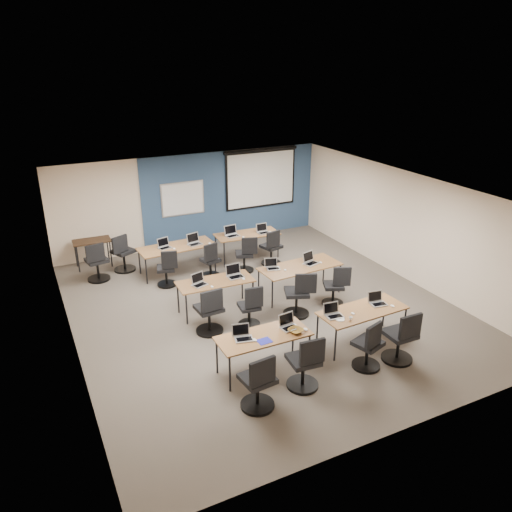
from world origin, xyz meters
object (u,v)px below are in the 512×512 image
task_chair_3 (401,341)px  whiteboard (183,199)px  training_table_front_right (363,312)px  task_chair_4 (210,314)px  task_chair_8 (167,271)px  task_chair_11 (272,250)px  laptop_2 (333,313)px  task_chair_9 (211,263)px  laptop_10 (232,233)px  spare_chair_a (123,256)px  task_chair_5 (250,310)px  task_chair_2 (369,349)px  projector_screen (261,175)px  training_table_back_left (177,248)px  training_table_back_right (247,235)px  laptop_9 (194,242)px  task_chair_0 (259,386)px  training_table_mid_left (215,283)px  task_chair_6 (299,298)px  spare_chair_b (97,265)px  laptop_8 (164,246)px  laptop_11 (263,231)px  laptop_0 (243,335)px  laptop_5 (235,274)px  task_chair_1 (305,367)px  task_chair_7 (335,289)px  training_table_mid_right (300,267)px  laptop_1 (288,324)px  training_table_front_left (263,338)px  laptop_4 (199,282)px  task_chair_10 (246,257)px  utility_table (92,243)px  laptop_7 (310,261)px  laptop_6 (272,266)px  laptop_3 (377,301)px

task_chair_3 → whiteboard: bearing=103.3°
training_table_front_right → task_chair_4: 3.04m
task_chair_8 → task_chair_11: 2.92m
laptop_2 → task_chair_9: 4.27m
laptop_10 → spare_chair_a: bearing=162.9°
task_chair_5 → laptop_2: bearing=-47.4°
task_chair_2 → projector_screen: bearing=60.9°
training_table_back_left → training_table_back_right: bearing=-1.3°
laptop_9 → task_chair_0: bearing=-114.0°
training_table_back_right → training_table_mid_left: bearing=-124.4°
projector_screen → laptop_2: bearing=-105.0°
task_chair_6 → spare_chair_b: task_chair_6 is taller
laptop_8 → task_chair_3: bearing=-79.4°
whiteboard → laptop_11: size_ratio=3.94×
laptop_0 → task_chair_8: (-0.15, 4.11, -0.40)m
task_chair_8 → spare_chair_b: 1.82m
task_chair_3 → laptop_5: (-1.86, 3.35, 0.36)m
task_chair_1 → task_chair_7: size_ratio=1.07×
training_table_mid_right → laptop_1: size_ratio=6.12×
laptop_5 → laptop_0: bearing=-112.0°
training_table_front_left → laptop_2: laptop_2 is taller
projector_screen → laptop_4: bearing=-130.7°
task_chair_10 → utility_table: bearing=169.2°
training_table_mid_left → laptop_7: 2.39m
training_table_mid_left → laptop_6: size_ratio=5.56×
training_table_front_right → laptop_0: (-2.53, 0.08, 0.11)m
whiteboard → training_table_back_left: whiteboard is taller
task_chair_3 → spare_chair_b: task_chair_3 is taller
task_chair_7 → laptop_6: bearing=162.8°
training_table_mid_left → laptop_3: laptop_3 is taller
laptop_11 → utility_table: bearing=161.7°
task_chair_5 → projector_screen: bearing=68.5°
task_chair_5 → task_chair_7: 2.14m
task_chair_5 → spare_chair_a: (-1.75, 4.05, 0.04)m
laptop_2 → task_chair_0: bearing=-149.5°
training_table_back_left → laptop_10: (1.59, 0.11, 0.11)m
training_table_front_left → laptop_3: (2.56, 0.07, 0.11)m
laptop_7 → laptop_9: (-2.03, 2.41, 0.00)m
training_table_back_right → task_chair_3: (0.41, -5.78, -0.24)m
laptop_3 → task_chair_9: 4.58m
training_table_front_left → task_chair_2: (1.72, -0.78, -0.27)m
task_chair_11 → laptop_9: bearing=149.4°
whiteboard → task_chair_1: size_ratio=1.24×
laptop_3 → task_chair_3: size_ratio=0.29×
task_chair_0 → task_chair_9: bearing=70.9°
laptop_2 → laptop_8: laptop_8 is taller
whiteboard → training_table_back_left: size_ratio=0.66×
training_table_mid_left → task_chair_0: size_ratio=1.61×
training_table_mid_right → task_chair_11: 1.90m
training_table_back_right → laptop_7: (0.46, -2.52, 0.11)m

